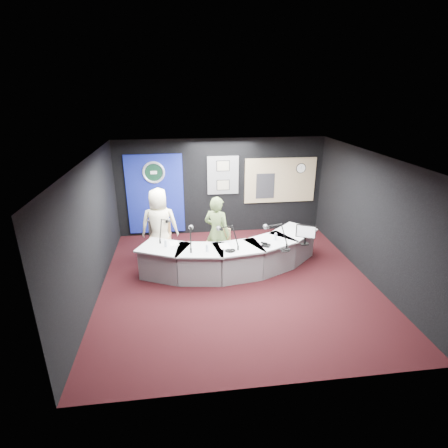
{
  "coord_description": "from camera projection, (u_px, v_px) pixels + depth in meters",
  "views": [
    {
      "loc": [
        -1.18,
        -6.79,
        4.08
      ],
      "look_at": [
        -0.2,
        0.8,
        1.1
      ],
      "focal_mm": 28.0,
      "sensor_mm": 36.0,
      "label": 1
    }
  ],
  "objects": [
    {
      "name": "notepad",
      "position": [
        225.0,
        246.0,
        7.9
      ],
      "size": [
        0.26,
        0.34,
        0.0
      ],
      "primitive_type": "cube",
      "rotation": [
        0.0,
        0.0,
        0.11
      ],
      "color": "white",
      "rests_on": "broadcast_desk"
    },
    {
      "name": "headphones_near",
      "position": [
        285.0,
        250.0,
        7.68
      ],
      "size": [
        0.24,
        0.24,
        0.04
      ],
      "primitive_type": "torus",
      "color": "black",
      "rests_on": "broadcast_desk"
    },
    {
      "name": "ceiling",
      "position": [
        239.0,
        158.0,
        6.88
      ],
      "size": [
        6.0,
        6.0,
        0.02
      ],
      "primitive_type": "cube",
      "color": "silver",
      "rests_on": "ground"
    },
    {
      "name": "water_bottles",
      "position": [
        223.0,
        243.0,
        7.84
      ],
      "size": [
        2.61,
        0.48,
        0.18
      ],
      "primitive_type": null,
      "color": "silver",
      "rests_on": "broadcast_desk"
    },
    {
      "name": "wall_back",
      "position": [
        221.0,
        187.0,
        10.16
      ],
      "size": [
        6.0,
        0.02,
        2.8
      ],
      "primitive_type": "cube",
      "color": "black",
      "rests_on": "ground"
    },
    {
      "name": "boom_mic_d",
      "position": [
        276.0,
        232.0,
        7.9
      ],
      "size": [
        0.5,
        0.61,
        0.6
      ],
      "primitive_type": null,
      "color": "black",
      "rests_on": "broadcast_desk"
    },
    {
      "name": "equipment_rack",
      "position": [
        265.0,
        186.0,
        10.26
      ],
      "size": [
        0.55,
        0.02,
        0.75
      ],
      "primitive_type": "cube",
      "color": "black",
      "rests_on": "booth_window_frame"
    },
    {
      "name": "agency_seal",
      "position": [
        154.0,
        172.0,
        9.69
      ],
      "size": [
        0.63,
        0.07,
        0.63
      ],
      "primitive_type": "torus",
      "rotation": [
        1.57,
        0.0,
        0.0
      ],
      "color": "silver",
      "rests_on": "backdrop_panel"
    },
    {
      "name": "ground",
      "position": [
        237.0,
        282.0,
        7.9
      ],
      "size": [
        6.0,
        6.0,
        0.0
      ],
      "primitive_type": "plane",
      "color": "black",
      "rests_on": "ground"
    },
    {
      "name": "framed_photo_upper",
      "position": [
        223.0,
        166.0,
        9.89
      ],
      "size": [
        0.34,
        0.02,
        0.27
      ],
      "primitive_type": "cube",
      "color": "gray",
      "rests_on": "pinboard"
    },
    {
      "name": "wall_front",
      "position": [
        276.0,
        305.0,
        4.62
      ],
      "size": [
        6.0,
        0.02,
        2.8
      ],
      "primitive_type": "cube",
      "color": "black",
      "rests_on": "ground"
    },
    {
      "name": "backdrop_panel",
      "position": [
        155.0,
        195.0,
        9.96
      ],
      "size": [
        1.6,
        0.05,
        2.3
      ],
      "primitive_type": "cube",
      "color": "navy",
      "rests_on": "wall_back"
    },
    {
      "name": "wall_right",
      "position": [
        371.0,
        218.0,
        7.75
      ],
      "size": [
        0.02,
        6.0,
        2.8
      ],
      "primitive_type": "cube",
      "color": "black",
      "rests_on": "ground"
    },
    {
      "name": "seal_center",
      "position": [
        154.0,
        172.0,
        9.7
      ],
      "size": [
        0.48,
        0.01,
        0.48
      ],
      "primitive_type": "cylinder",
      "rotation": [
        1.57,
        0.0,
        0.0
      ],
      "color": "black",
      "rests_on": "backdrop_panel"
    },
    {
      "name": "broadcast_desk",
      "position": [
        232.0,
        256.0,
        8.27
      ],
      "size": [
        4.5,
        1.9,
        0.75
      ],
      "primitive_type": null,
      "color": "#B0B2B4",
      "rests_on": "ground"
    },
    {
      "name": "person_woman",
      "position": [
        217.0,
        233.0,
        8.26
      ],
      "size": [
        0.78,
        0.71,
        1.78
      ],
      "primitive_type": "imported",
      "rotation": [
        0.0,
        0.0,
        2.56
      ],
      "color": "#536836",
      "rests_on": "ground"
    },
    {
      "name": "booth_window_frame",
      "position": [
        280.0,
        180.0,
        10.29
      ],
      "size": [
        2.12,
        0.06,
        1.32
      ],
      "primitive_type": "cube",
      "color": "tan",
      "rests_on": "wall_back"
    },
    {
      "name": "pinboard",
      "position": [
        223.0,
        175.0,
        10.02
      ],
      "size": [
        0.9,
        0.04,
        1.1
      ],
      "primitive_type": "cube",
      "color": "slate",
      "rests_on": "wall_back"
    },
    {
      "name": "armchair_left",
      "position": [
        161.0,
        240.0,
        8.76
      ],
      "size": [
        0.65,
        0.65,
        1.05
      ],
      "primitive_type": null,
      "rotation": [
        0.0,
        0.0,
        -0.1
      ],
      "color": "#AE7E4F",
      "rests_on": "ground"
    },
    {
      "name": "computer_monitor",
      "position": [
        306.0,
        231.0,
        7.87
      ],
      "size": [
        0.37,
        0.21,
        0.28
      ],
      "primitive_type": "cube",
      "rotation": [
        0.0,
        0.0,
        -0.47
      ],
      "color": "black",
      "rests_on": "broadcast_desk"
    },
    {
      "name": "paper_stack",
      "position": [
        174.0,
        243.0,
        8.03
      ],
      "size": [
        0.25,
        0.31,
        0.0
      ],
      "primitive_type": "cube",
      "rotation": [
        0.0,
        0.0,
        0.2
      ],
      "color": "white",
      "rests_on": "broadcast_desk"
    },
    {
      "name": "boom_mic_c",
      "position": [
        228.0,
        234.0,
        7.8
      ],
      "size": [
        0.5,
        0.61,
        0.6
      ],
      "primitive_type": null,
      "color": "black",
      "rests_on": "broadcast_desk"
    },
    {
      "name": "person_man",
      "position": [
        160.0,
        225.0,
        8.61
      ],
      "size": [
        0.92,
        0.61,
        1.86
      ],
      "primitive_type": "imported",
      "rotation": [
        0.0,
        0.0,
        3.12
      ],
      "color": "#FFF3CB",
      "rests_on": "ground"
    },
    {
      "name": "boom_mic_a",
      "position": [
        164.0,
        226.0,
        8.21
      ],
      "size": [
        0.31,
        0.71,
        0.6
      ],
      "primitive_type": null,
      "color": "black",
      "rests_on": "broadcast_desk"
    },
    {
      "name": "draped_jacket",
      "position": [
        159.0,
        233.0,
        8.95
      ],
      "size": [
        0.51,
        0.15,
        0.7
      ],
      "primitive_type": "cube",
      "rotation": [
        0.0,
        0.0,
        -0.1
      ],
      "color": "#6E665D",
      "rests_on": "armchair_left"
    },
    {
      "name": "wall_clock",
      "position": [
        301.0,
        168.0,
        10.21
      ],
      "size": [
        0.28,
        0.01,
        0.28
      ],
      "primitive_type": "cylinder",
      "rotation": [
        1.57,
        0.0,
        0.0
      ],
      "color": "white",
      "rests_on": "booth_window_frame"
    },
    {
      "name": "wall_left",
      "position": [
        91.0,
        231.0,
        7.03
      ],
      "size": [
        0.02,
        6.0,
        2.8
      ],
      "primitive_type": "cube",
      "color": "black",
      "rests_on": "ground"
    },
    {
      "name": "booth_glow",
      "position": [
        280.0,
        180.0,
        10.28
      ],
      "size": [
        2.0,
        0.02,
        1.2
      ],
      "primitive_type": "cube",
      "color": "beige",
      "rests_on": "booth_window_frame"
    },
    {
      "name": "desk_phone",
      "position": [
        266.0,
        245.0,
        7.88
      ],
      "size": [
        0.22,
        0.21,
        0.04
      ],
      "primitive_type": "cube",
      "rotation": [
        0.0,
        0.0,
        -0.56
      ],
      "color": "black",
      "rests_on": "broadcast_desk"
    },
    {
      "name": "boom_mic_b",
      "position": [
        191.0,
        234.0,
        7.76
      ],
      "size": [
        0.16,
        0.74,
        0.6
      ],
      "primitive_type": null,
      "color": "black",
      "rests_on": "broadcast_desk"
    },
    {
      "name": "headphones_far",
      "position": [
        230.0,
        250.0,
        7.64
      ],
      "size": [
        0.21,
        0.21,
        0.04
      ],
      "primitive_type": "torus",
      "color": "black",
      "rests_on": "broadcast_desk"
    },
    {
      "name": "armchair_right",
      "position": [
        217.0,
        247.0,
        8.39
      ],
      "size": [
        0.84,
        0.84,
        1.06
      ],
      "primitive_type": null,
      "rotation": [
        0.0,
        0.0,
        -0.65
      ],
      "color": "#AE7E4F",
      "rests_on": "ground"
    },
    {
      "name": "framed_photo_lower",
      "position": [
        223.0,
        185.0,
        10.09
      ],
      "size": [
        0.34,
        0.02,
        0.27
      ],
      "primitive_type": "cube",
      "color": "gray",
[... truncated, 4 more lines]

